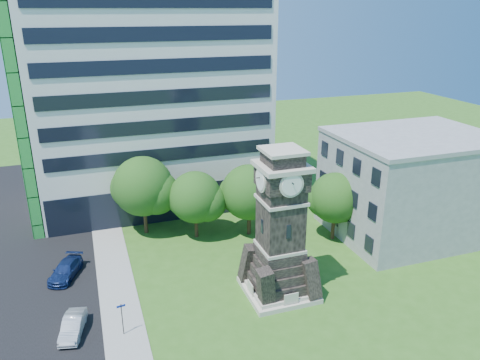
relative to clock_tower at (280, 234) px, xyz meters
name	(u,v)px	position (x,y,z in m)	size (l,w,h in m)	color
ground	(253,313)	(-3.00, -2.00, -5.28)	(160.00, 160.00, 0.00)	#2F5F1B
sidewalk	(119,300)	(-12.50, 3.00, -5.25)	(3.00, 70.00, 0.06)	gray
street	(2,322)	(-21.00, 3.00, -5.27)	(14.00, 80.00, 0.02)	black
clock_tower	(280,234)	(0.00, 0.00, 0.00)	(5.40, 5.40, 12.22)	#B3AE9C
office_tall	(147,81)	(-6.20, 23.84, 8.94)	(26.20, 15.11, 28.60)	white
office_low	(411,184)	(16.97, 6.00, -0.07)	(15.20, 12.20, 10.40)	#9FA1A4
car_street_mid	(73,326)	(-15.95, -0.02, -4.66)	(1.32, 3.79, 1.25)	#ADB1B5
car_street_north	(66,270)	(-16.47, 8.13, -4.63)	(1.82, 4.46, 1.30)	#12214F
car_east_lot	(394,250)	(12.66, 2.01, -4.67)	(2.03, 4.40, 1.22)	#46454A
park_bench	(307,281)	(2.58, -0.11, -4.74)	(1.98, 0.53, 1.02)	black
street_sign	(122,316)	(-12.57, -1.33, -3.69)	(0.61, 0.06, 2.55)	black
tree_nw	(144,188)	(-8.57, 14.40, -0.33)	(6.65, 6.04, 8.18)	#332114
tree_nc	(196,199)	(-3.86, 11.81, -1.10)	(5.71, 5.19, 6.95)	#332114
tree_ne	(250,194)	(1.41, 10.67, -0.84)	(6.17, 5.61, 7.43)	#332114
tree_east	(336,199)	(9.02, 6.93, -1.01)	(5.51, 5.01, 6.95)	#332114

